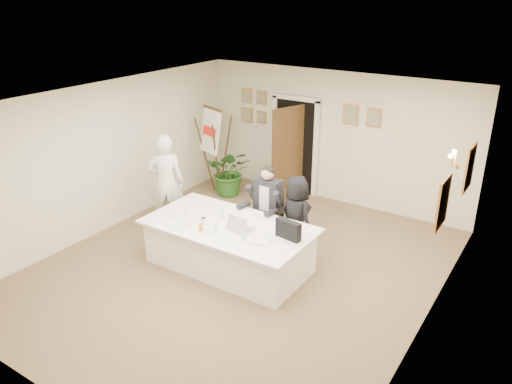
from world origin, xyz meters
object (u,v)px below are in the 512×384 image
object	(u,v)px
seated_man	(266,206)
potted_palm	(230,172)
flip_chart	(215,155)
standing_woman	(296,217)
conference_table	(229,245)
steel_jug	(204,221)
oj_glass	(201,228)
laptop	(241,221)
laptop_bag	(288,230)
paper_stack	(260,241)
standing_man	(166,182)

from	to	relation	value
seated_man	potted_palm	bearing A→B (deg)	147.75
flip_chart	standing_woman	world-z (taller)	flip_chart
conference_table	steel_jug	distance (m)	0.60
oj_glass	steel_jug	xyz separation A→B (m)	(-0.14, 0.23, -0.01)
conference_table	flip_chart	distance (m)	3.32
potted_palm	steel_jug	world-z (taller)	potted_palm
flip_chart	potted_palm	distance (m)	0.49
laptop	laptop_bag	bearing A→B (deg)	15.19
flip_chart	potted_palm	xyz separation A→B (m)	(0.33, 0.09, -0.35)
conference_table	flip_chart	size ratio (longest dim) A/B	1.43
conference_table	standing_woman	world-z (taller)	standing_woman
flip_chart	laptop_bag	bearing A→B (deg)	-36.19
laptop_bag	paper_stack	xyz separation A→B (m)	(-0.30, -0.35, -0.13)
seated_man	paper_stack	size ratio (longest dim) A/B	4.73
seated_man	potted_palm	xyz separation A→B (m)	(-1.93, 1.56, -0.21)
seated_man	laptop	xyz separation A→B (m)	(0.16, -1.00, 0.16)
seated_man	laptop_bag	world-z (taller)	seated_man
conference_table	oj_glass	bearing A→B (deg)	-117.51
standing_man	standing_woman	world-z (taller)	standing_man
standing_man	conference_table	bearing A→B (deg)	128.08
standing_man	oj_glass	xyz separation A→B (m)	(1.64, -0.99, -0.10)
standing_woman	paper_stack	size ratio (longest dim) A/B	4.55
conference_table	standing_man	xyz separation A→B (m)	(-1.87, 0.56, 0.54)
oj_glass	steel_jug	distance (m)	0.27
laptop	standing_man	bearing A→B (deg)	171.32
conference_table	steel_jug	xyz separation A→B (m)	(-0.36, -0.20, 0.44)
standing_woman	laptop	world-z (taller)	standing_woman
oj_glass	steel_jug	size ratio (longest dim) A/B	1.18
seated_man	oj_glass	world-z (taller)	seated_man
paper_stack	potted_palm	bearing A→B (deg)	132.83
standing_woman	laptop_bag	world-z (taller)	standing_woman
potted_palm	oj_glass	xyz separation A→B (m)	(1.61, -2.99, 0.29)
flip_chart	seated_man	bearing A→B (deg)	-33.00
flip_chart	standing_woman	size ratio (longest dim) A/B	1.32
seated_man	flip_chart	bearing A→B (deg)	153.69
flip_chart	conference_table	bearing A→B (deg)	-48.73
oj_glass	flip_chart	bearing A→B (deg)	123.82
standing_man	paper_stack	world-z (taller)	standing_man
standing_man	laptop_bag	size ratio (longest dim) A/B	4.39
seated_man	steel_jug	world-z (taller)	seated_man
conference_table	standing_man	size ratio (longest dim) A/B	1.48
standing_woman	steel_jug	bearing A→B (deg)	69.76
laptop_bag	flip_chart	bearing A→B (deg)	152.84
seated_man	laptop_bag	bearing A→B (deg)	-36.17
potted_palm	conference_table	bearing A→B (deg)	-54.37
conference_table	laptop_bag	world-z (taller)	laptop_bag
laptop	paper_stack	world-z (taller)	laptop
conference_table	laptop_bag	xyz separation A→B (m)	(1.05, 0.12, 0.53)
conference_table	laptop_bag	size ratio (longest dim) A/B	6.49
laptop	laptop_bag	distance (m)	0.79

